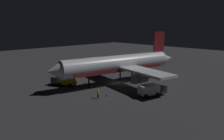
% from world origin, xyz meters
% --- Properties ---
extents(ground_plane, '(180.00, 180.00, 0.20)m').
position_xyz_m(ground_plane, '(0.00, 0.00, -0.10)').
color(ground_plane, '#323235').
extents(apron_guide_stripe, '(4.59, 23.76, 0.01)m').
position_xyz_m(apron_guide_stripe, '(0.77, 4.00, 0.00)').
color(apron_guide_stripe, gold).
rests_on(apron_guide_stripe, ground_plane).
extents(airliner, '(30.61, 35.99, 12.13)m').
position_xyz_m(airliner, '(-0.11, -0.57, 4.55)').
color(airliner, silver).
rests_on(airliner, ground_plane).
extents(baggage_truck, '(6.14, 4.31, 2.59)m').
position_xyz_m(baggage_truck, '(7.07, 10.49, 1.31)').
color(baggage_truck, gold).
rests_on(baggage_truck, ground_plane).
extents(catering_truck, '(3.95, 6.07, 2.32)m').
position_xyz_m(catering_truck, '(-11.72, 2.55, 1.20)').
color(catering_truck, silver).
rests_on(catering_truck, ground_plane).
extents(ground_crew_worker, '(0.40, 0.40, 1.74)m').
position_xyz_m(ground_crew_worker, '(-5.34, 11.07, 0.89)').
color(ground_crew_worker, black).
rests_on(ground_crew_worker, ground_plane).
extents(traffic_cone_near_left, '(0.50, 0.50, 0.55)m').
position_xyz_m(traffic_cone_near_left, '(-1.75, 2.78, 0.25)').
color(traffic_cone_near_left, '#EA590F').
rests_on(traffic_cone_near_left, ground_plane).
extents(traffic_cone_near_right, '(0.50, 0.50, 0.55)m').
position_xyz_m(traffic_cone_near_right, '(-5.56, 8.97, 0.25)').
color(traffic_cone_near_right, '#EA590F').
rests_on(traffic_cone_near_right, ground_plane).
extents(traffic_cone_under_wing, '(0.50, 0.50, 0.55)m').
position_xyz_m(traffic_cone_under_wing, '(4.63, 6.62, 0.25)').
color(traffic_cone_under_wing, '#EA590F').
rests_on(traffic_cone_under_wing, ground_plane).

